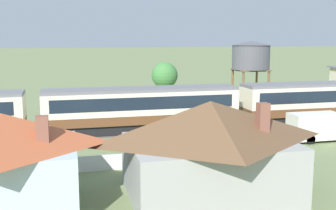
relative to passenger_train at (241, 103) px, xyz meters
The scene contains 10 objects.
ground_plane 4.78m from the passenger_train, ahead, with size 600.00×600.00×0.00m, color #707F51.
passenger_train is the anchor object (origin of this frame).
railway_track 2.22m from the passenger_train, ahead, with size 146.46×3.60×0.04m.
water_tower 13.64m from the passenger_train, 61.77° to the left, with size 4.89×4.89×8.01m.
cottage_terracotta_roof 25.29m from the passenger_train, 140.22° to the right, with size 7.43×6.24×4.96m.
cottage_brown_roof 18.72m from the passenger_train, 118.71° to the right, with size 9.35×6.67×5.20m.
picket_fence_front 22.58m from the passenger_train, 151.42° to the right, with size 34.22×0.06×1.05m, color white.
parked_car_black 8.33m from the passenger_train, 123.10° to the right, with size 4.20×2.07×1.21m.
delivery_truck_red 8.26m from the passenger_train, 59.02° to the right, with size 6.06×2.00×2.33m.
yard_tree_1 14.68m from the passenger_train, 107.12° to the left, with size 3.29×3.29×5.42m.
Camera 1 is at (-20.60, -37.57, 8.56)m, focal length 45.00 mm.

